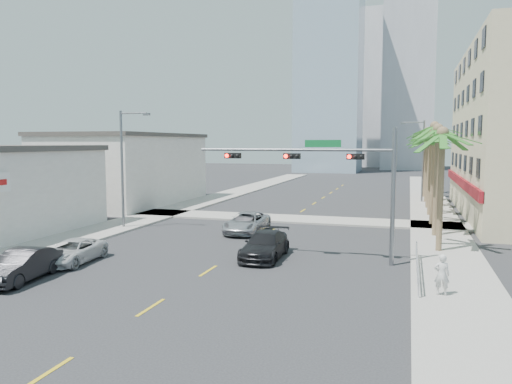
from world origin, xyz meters
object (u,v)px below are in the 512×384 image
car_lane_left (245,225)px  car_lane_right (265,245)px  car_lane_center (247,223)px  car_parked_mid (22,265)px  traffic_signal_mast (333,171)px  car_parked_far (72,251)px  pedestrian (442,275)px

car_lane_left → car_lane_right: bearing=-61.5°
car_lane_center → car_lane_right: bearing=-65.4°
car_parked_mid → car_lane_left: (6.30, 14.94, -0.13)m
car_lane_left → car_lane_right: size_ratio=0.73×
car_parked_mid → car_lane_right: size_ratio=0.89×
car_parked_mid → car_lane_center: car_parked_mid is taller
traffic_signal_mast → car_parked_mid: traffic_signal_mast is taller
car_parked_mid → car_parked_far: bearing=83.4°
car_parked_far → car_lane_right: bearing=19.0°
car_parked_far → car_lane_left: (6.30, 11.21, -0.01)m
traffic_signal_mast → car_lane_right: bearing=-175.6°
car_parked_mid → pedestrian: (19.03, 3.03, 0.28)m
car_parked_mid → car_lane_center: (6.30, 15.29, -0.00)m
car_parked_far → car_lane_center: car_lane_center is taller
car_parked_far → car_lane_right: (9.80, 4.25, 0.11)m
car_lane_left → car_lane_center: car_lane_center is taller
car_parked_mid → car_lane_center: bearing=61.0°
traffic_signal_mast → car_lane_left: traffic_signal_mast is taller
car_parked_mid → pedestrian: pedestrian is taller
traffic_signal_mast → car_lane_left: (-7.28, 6.67, -4.44)m
car_lane_left → car_lane_right: (3.50, -6.96, 0.12)m
traffic_signal_mast → car_lane_right: (-3.78, -0.29, -4.31)m
car_lane_left → car_lane_right: car_lane_right is taller
car_lane_left → pedestrian: size_ratio=2.15×
traffic_signal_mast → car_lane_left: bearing=137.5°
car_lane_left → car_lane_center: (0.00, 0.35, 0.13)m
car_lane_right → pedestrian: (9.23, -4.95, 0.28)m
car_parked_far → pedestrian: 19.04m
car_parked_far → car_lane_center: 13.17m
car_parked_far → car_lane_left: bearing=56.2°
car_parked_mid → pedestrian: bearing=2.4°
car_lane_left → traffic_signal_mast: bearing=-40.6°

